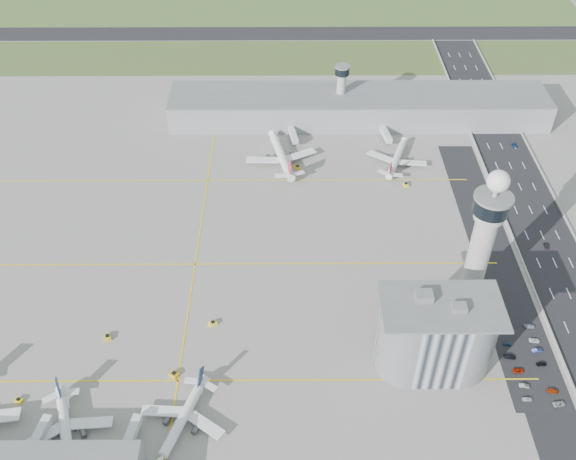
{
  "coord_description": "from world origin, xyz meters",
  "views": [
    {
      "loc": [
        -1.07,
        -167.81,
        192.4
      ],
      "look_at": [
        0.0,
        35.0,
        15.0
      ],
      "focal_mm": 40.0,
      "sensor_mm": 36.0,
      "label": 1
    }
  ],
  "objects_px": {
    "airplane_near_c": "(181,417)",
    "car_lot_3": "(510,356)",
    "car_lot_2": "(518,370)",
    "tug_5": "(406,184)",
    "tug_2": "(174,374)",
    "car_hw_4": "(466,92)",
    "tug_1": "(108,337)",
    "car_lot_4": "(508,344)",
    "jet_bridge_far_0": "(291,130)",
    "car_lot_0": "(527,399)",
    "car_lot_7": "(553,391)",
    "car_lot_10": "(534,340)",
    "admin_building": "(436,335)",
    "airplane_far_a": "(281,150)",
    "tug_4": "(298,167)",
    "car_lot_1": "(524,386)",
    "jet_bridge_far_1": "(382,130)",
    "airplane_far_b": "(398,154)",
    "car_hw_2": "(514,145)",
    "tug_0": "(19,400)",
    "car_hw_1": "(546,246)",
    "tug_3": "(213,323)",
    "jet_bridge_near_2": "(124,456)",
    "secondary_tower": "(341,88)",
    "jet_bridge_near_1": "(30,457)",
    "car_lot_11": "(529,326)",
    "control_tower": "(483,237)",
    "car_lot_6": "(559,404)",
    "airplane_near_b": "(64,430)",
    "car_lot_9": "(537,350)",
    "car_lot_8": "(541,364)"
  },
  "relations": [
    {
      "from": "airplane_near_c",
      "to": "car_lot_3",
      "type": "xyz_separation_m",
      "value": [
        118.12,
        27.69,
        -4.43
      ]
    },
    {
      "from": "airplane_near_c",
      "to": "car_lot_3",
      "type": "relative_size",
      "value": 8.21
    },
    {
      "from": "car_lot_2",
      "to": "tug_5",
      "type": "bearing_deg",
      "value": 9.95
    },
    {
      "from": "tug_2",
      "to": "car_hw_4",
      "type": "relative_size",
      "value": 0.84
    },
    {
      "from": "tug_1",
      "to": "tug_5",
      "type": "distance_m",
      "value": 159.58
    },
    {
      "from": "car_lot_2",
      "to": "car_lot_4",
      "type": "bearing_deg",
      "value": 0.01
    },
    {
      "from": "jet_bridge_far_0",
      "to": "car_lot_2",
      "type": "distance_m",
      "value": 178.35
    },
    {
      "from": "car_lot_0",
      "to": "car_lot_7",
      "type": "height_order",
      "value": "car_lot_0"
    },
    {
      "from": "car_lot_10",
      "to": "car_hw_4",
      "type": "relative_size",
      "value": 1.07
    },
    {
      "from": "admin_building",
      "to": "airplane_far_a",
      "type": "height_order",
      "value": "admin_building"
    },
    {
      "from": "tug_4",
      "to": "tug_5",
      "type": "distance_m",
      "value": 55.32
    },
    {
      "from": "tug_1",
      "to": "car_lot_1",
      "type": "bearing_deg",
      "value": 152.45
    },
    {
      "from": "jet_bridge_far_1",
      "to": "car_hw_4",
      "type": "bearing_deg",
      "value": 119.2
    },
    {
      "from": "airplane_far_b",
      "to": "car_hw_2",
      "type": "distance_m",
      "value": 66.74
    },
    {
      "from": "tug_0",
      "to": "car_hw_1",
      "type": "bearing_deg",
      "value": -47.47
    },
    {
      "from": "tug_3",
      "to": "car_lot_2",
      "type": "relative_size",
      "value": 0.74
    },
    {
      "from": "jet_bridge_near_2",
      "to": "tug_5",
      "type": "height_order",
      "value": "jet_bridge_near_2"
    },
    {
      "from": "secondary_tower",
      "to": "jet_bridge_far_0",
      "type": "relative_size",
      "value": 2.28
    },
    {
      "from": "tug_1",
      "to": "car_hw_2",
      "type": "xyz_separation_m",
      "value": [
        190.84,
        130.47,
        -0.34
      ]
    },
    {
      "from": "jet_bridge_far_0",
      "to": "car_lot_7",
      "type": "xyz_separation_m",
      "value": [
        91.3,
        -167.36,
        -2.26
      ]
    },
    {
      "from": "car_lot_0",
      "to": "tug_0",
      "type": "bearing_deg",
      "value": 89.46
    },
    {
      "from": "car_lot_7",
      "to": "jet_bridge_far_0",
      "type": "bearing_deg",
      "value": 33.75
    },
    {
      "from": "secondary_tower",
      "to": "car_lot_1",
      "type": "distance_m",
      "value": 191.81
    },
    {
      "from": "secondary_tower",
      "to": "car_hw_2",
      "type": "height_order",
      "value": "secondary_tower"
    },
    {
      "from": "jet_bridge_near_1",
      "to": "car_lot_3",
      "type": "distance_m",
      "value": 169.93
    },
    {
      "from": "tug_5",
      "to": "jet_bridge_near_2",
      "type": "bearing_deg",
      "value": -136.57
    },
    {
      "from": "secondary_tower",
      "to": "car_hw_4",
      "type": "xyz_separation_m",
      "value": [
        78.47,
        28.06,
        -18.16
      ]
    },
    {
      "from": "airplane_far_b",
      "to": "car_lot_11",
      "type": "relative_size",
      "value": 8.51
    },
    {
      "from": "tug_0",
      "to": "car_lot_1",
      "type": "distance_m",
      "value": 178.25
    },
    {
      "from": "control_tower",
      "to": "tug_4",
      "type": "bearing_deg",
      "value": 126.03
    },
    {
      "from": "tug_4",
      "to": "car_lot_2",
      "type": "height_order",
      "value": "tug_4"
    },
    {
      "from": "tug_3",
      "to": "car_lot_6",
      "type": "xyz_separation_m",
      "value": [
        123.24,
        -37.04,
        -0.25
      ]
    },
    {
      "from": "tug_4",
      "to": "tug_3",
      "type": "bearing_deg",
      "value": 38.06
    },
    {
      "from": "tug_1",
      "to": "car_hw_1",
      "type": "distance_m",
      "value": 190.2
    },
    {
      "from": "airplane_near_b",
      "to": "car_lot_11",
      "type": "relative_size",
      "value": 8.45
    },
    {
      "from": "airplane_near_c",
      "to": "tug_1",
      "type": "xyz_separation_m",
      "value": [
        -32.92,
        37.57,
        -4.12
      ]
    },
    {
      "from": "control_tower",
      "to": "car_lot_0",
      "type": "relative_size",
      "value": 18.24
    },
    {
      "from": "secondary_tower",
      "to": "car_lot_6",
      "type": "relative_size",
      "value": 6.97
    },
    {
      "from": "car_lot_1",
      "to": "car_lot_4",
      "type": "bearing_deg",
      "value": 11.35
    },
    {
      "from": "tug_0",
      "to": "car_lot_4",
      "type": "height_order",
      "value": "tug_0"
    },
    {
      "from": "jet_bridge_far_1",
      "to": "car_lot_9",
      "type": "xyz_separation_m",
      "value": [
        41.12,
        -149.48,
        -2.2
      ]
    },
    {
      "from": "tug_4",
      "to": "car_lot_11",
      "type": "relative_size",
      "value": 0.82
    },
    {
      "from": "airplane_far_b",
      "to": "car_lot_8",
      "type": "bearing_deg",
      "value": -143.92
    },
    {
      "from": "car_lot_8",
      "to": "jet_bridge_far_0",
      "type": "bearing_deg",
      "value": 27.29
    },
    {
      "from": "jet_bridge_far_0",
      "to": "car_lot_1",
      "type": "distance_m",
      "value": 184.37
    },
    {
      "from": "admin_building",
      "to": "car_lot_0",
      "type": "relative_size",
      "value": 11.88
    },
    {
      "from": "airplane_far_b",
      "to": "car_lot_6",
      "type": "bearing_deg",
      "value": -145.29
    },
    {
      "from": "tug_4",
      "to": "secondary_tower",
      "type": "bearing_deg",
      "value": -149.72
    },
    {
      "from": "jet_bridge_far_0",
      "to": "car_lot_6",
      "type": "distance_m",
      "value": 195.65
    },
    {
      "from": "airplane_far_a",
      "to": "tug_5",
      "type": "distance_m",
      "value": 66.0
    }
  ]
}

